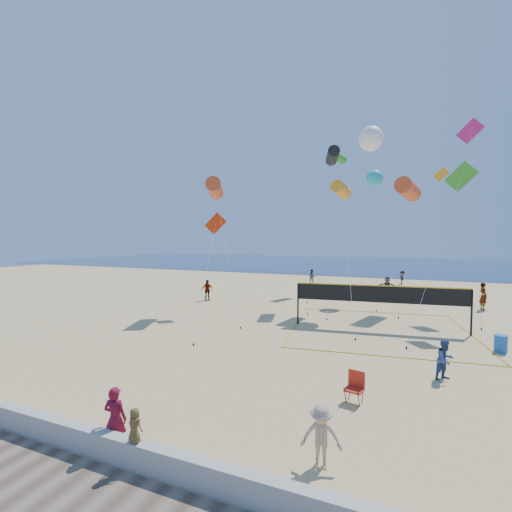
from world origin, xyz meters
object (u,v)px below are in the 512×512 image
at_px(camp_chair, 355,385).
at_px(volleyball_net, 379,299).
at_px(woman, 115,419).
at_px(trash_barrel, 501,344).

relative_size(camp_chair, volleyball_net, 0.10).
bearing_deg(camp_chair, volleyball_net, 101.15).
bearing_deg(camp_chair, woman, -124.10).
bearing_deg(trash_barrel, camp_chair, -127.06).
bearing_deg(woman, volleyball_net, -123.84).
distance_m(trash_barrel, volleyball_net, 5.72).
bearing_deg(trash_barrel, volleyball_net, 159.30).
distance_m(camp_chair, volleyball_net, 9.34).
height_order(camp_chair, trash_barrel, camp_chair).
bearing_deg(volleyball_net, trash_barrel, -27.51).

